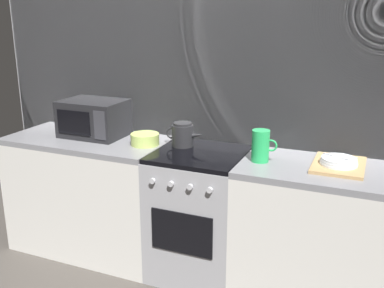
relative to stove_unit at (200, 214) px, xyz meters
name	(u,v)px	position (x,y,z in m)	size (l,w,h in m)	color
ground_plane	(199,271)	(0.00, 0.00, -0.45)	(8.00, 8.00, 0.00)	#47423D
back_wall	(217,99)	(0.00, 0.32, 0.75)	(3.60, 0.05, 2.40)	gray
counter_left	(91,194)	(-0.90, 0.00, 0.00)	(1.20, 0.60, 0.90)	silver
stove_unit	(200,214)	(0.00, 0.00, 0.00)	(0.60, 0.63, 0.90)	#9E9EA3
counter_right	(334,239)	(0.90, 0.00, 0.00)	(1.20, 0.60, 0.90)	silver
microwave	(94,118)	(-0.88, 0.07, 0.59)	(0.46, 0.35, 0.27)	black
kettle	(183,135)	(-0.16, 0.09, 0.53)	(0.28, 0.15, 0.17)	#262628
mixing_bowl	(145,139)	(-0.42, 0.01, 0.49)	(0.20, 0.20, 0.08)	#B7D166
pitcher	(261,146)	(0.42, -0.02, 0.55)	(0.16, 0.11, 0.20)	green
dish_pile	(339,163)	(0.88, 0.05, 0.47)	(0.30, 0.40, 0.07)	tan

